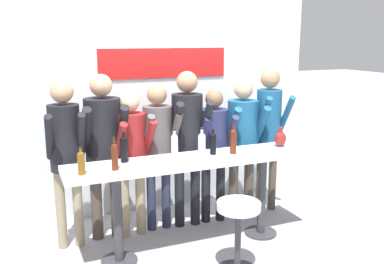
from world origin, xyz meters
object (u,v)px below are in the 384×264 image
wine_bottle_3 (81,162)px  person_right (214,142)px  wine_bottle_0 (175,145)px  person_center_left (131,149)px  wine_bottle_4 (233,140)px  wine_bottle_5 (213,142)px  person_far_left (65,145)px  bar_stool (238,226)px  person_center_right (187,132)px  person_left (104,139)px  person_center (158,141)px  wine_bottle_6 (124,148)px  decorative_vase (280,139)px  wine_bottle_1 (115,155)px  person_far_right (243,134)px  person_rightmost (269,123)px  tasting_table (195,173)px  wine_bottle_2 (202,145)px

wine_bottle_3 → person_right: bearing=21.9°
wine_bottle_0 → wine_bottle_3: 0.96m
person_center_left → wine_bottle_4: size_ratio=5.05×
wine_bottle_3 → wine_bottle_5: (1.37, 0.17, 0.01)m
person_far_left → bar_stool: bearing=-36.8°
person_right → person_center_right: bearing=-173.5°
person_left → wine_bottle_3: 0.78m
person_center_right → person_center: bearing=179.7°
wine_bottle_0 → wine_bottle_6: 0.50m
person_far_left → decorative_vase: 2.31m
wine_bottle_0 → person_left: bearing=139.1°
person_right → wine_bottle_4: person_right is taller
wine_bottle_0 → wine_bottle_1: wine_bottle_1 is taller
person_center_right → person_far_right: person_center_right is taller
person_right → wine_bottle_5: 0.55m
person_center → person_right: size_ratio=1.05×
wine_bottle_5 → decorative_vase: (0.83, 0.01, -0.04)m
person_left → decorative_vase: 1.94m
wine_bottle_1 → wine_bottle_4: 1.27m
person_center → person_center_right: (0.34, -0.04, 0.09)m
wine_bottle_5 → person_rightmost: bearing=27.5°
person_rightmost → wine_bottle_1: (-2.07, -0.67, -0.02)m
bar_stool → wine_bottle_6: size_ratio=2.26×
tasting_table → wine_bottle_6: (-0.70, 0.12, 0.30)m
person_center_left → person_rightmost: bearing=-1.5°
person_center → decorative_vase: 1.36m
wine_bottle_1 → wine_bottle_5: wine_bottle_1 is taller
bar_stool → person_center_right: size_ratio=0.39×
tasting_table → wine_bottle_3: wine_bottle_3 is taller
person_center_right → wine_bottle_1: size_ratio=5.87×
person_left → wine_bottle_4: bearing=-21.6°
wine_bottle_1 → wine_bottle_3: bearing=-175.5°
person_left → person_rightmost: size_ratio=1.00×
person_far_left → person_center_left: 0.69m
person_far_left → wine_bottle_0: size_ratio=5.85×
person_center_right → person_far_right: (0.73, 0.03, -0.10)m
person_center_right → person_right: person_center_right is taller
person_far_left → wine_bottle_0: person_far_left is taller
wine_bottle_2 → bar_stool: bearing=-77.3°
person_far_left → wine_bottle_2: size_ratio=5.50×
decorative_vase → person_center_left: bearing=163.2°
person_center_right → wine_bottle_3: 1.44m
person_center_left → wine_bottle_5: 0.90m
person_right → person_far_right: size_ratio=0.95×
bar_stool → wine_bottle_2: size_ratio=2.19×
person_far_left → person_center_left: bearing=4.4°
person_center_left → wine_bottle_6: person_center_left is taller
bar_stool → person_center: 1.38m
bar_stool → wine_bottle_2: 0.87m
person_center → person_left: bearing=-179.3°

